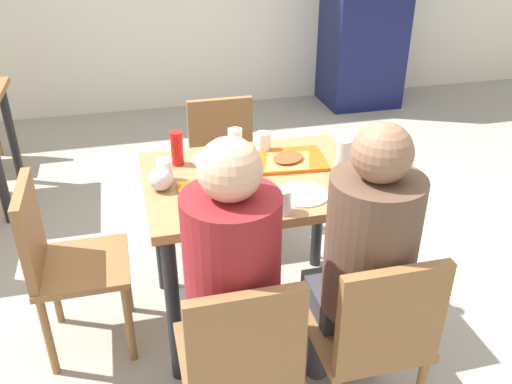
# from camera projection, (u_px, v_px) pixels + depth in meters

# --- Properties ---
(ground_plane) EXTENTS (10.00, 10.00, 0.02)m
(ground_plane) POSITION_uv_depth(u_px,v_px,m) (256.00, 313.00, 2.78)
(ground_plane) COLOR #9E998E
(main_table) EXTENTS (0.98, 0.76, 0.77)m
(main_table) POSITION_uv_depth(u_px,v_px,m) (256.00, 201.00, 2.46)
(main_table) COLOR #9E7247
(main_table) RESTS_ON ground_plane
(chair_near_left) EXTENTS (0.40, 0.40, 0.85)m
(chair_near_left) POSITION_uv_depth(u_px,v_px,m) (241.00, 358.00, 1.84)
(chair_near_left) COLOR olive
(chair_near_left) RESTS_ON ground_plane
(chair_near_right) EXTENTS (0.40, 0.40, 0.85)m
(chair_near_right) POSITION_uv_depth(u_px,v_px,m) (374.00, 334.00, 1.94)
(chair_near_right) COLOR olive
(chair_near_right) RESTS_ON ground_plane
(chair_far_side) EXTENTS (0.40, 0.40, 0.85)m
(chair_far_side) POSITION_uv_depth(u_px,v_px,m) (224.00, 162.00, 3.19)
(chair_far_side) COLOR olive
(chair_far_side) RESTS_ON ground_plane
(chair_left_end) EXTENTS (0.40, 0.40, 0.85)m
(chair_left_end) POSITION_uv_depth(u_px,v_px,m) (60.00, 257.00, 2.35)
(chair_left_end) COLOR olive
(chair_left_end) RESTS_ON ground_plane
(person_in_red) EXTENTS (0.32, 0.42, 1.26)m
(person_in_red) POSITION_uv_depth(u_px,v_px,m) (231.00, 275.00, 1.84)
(person_in_red) COLOR #383842
(person_in_red) RESTS_ON ground_plane
(person_in_brown_jacket) EXTENTS (0.32, 0.42, 1.26)m
(person_in_brown_jacket) POSITION_uv_depth(u_px,v_px,m) (365.00, 255.00, 1.94)
(person_in_brown_jacket) COLOR #383842
(person_in_brown_jacket) RESTS_ON ground_plane
(tray_red_near) EXTENTS (0.36, 0.26, 0.02)m
(tray_red_near) POSITION_uv_depth(u_px,v_px,m) (224.00, 194.00, 2.25)
(tray_red_near) COLOR #D85914
(tray_red_near) RESTS_ON main_table
(tray_red_far) EXTENTS (0.38, 0.29, 0.02)m
(tray_red_far) POSITION_uv_depth(u_px,v_px,m) (286.00, 160.00, 2.53)
(tray_red_far) COLOR #D85914
(tray_red_far) RESTS_ON main_table
(paper_plate_center) EXTENTS (0.22, 0.22, 0.01)m
(paper_plate_center) POSITION_uv_depth(u_px,v_px,m) (215.00, 160.00, 2.55)
(paper_plate_center) COLOR white
(paper_plate_center) RESTS_ON main_table
(paper_plate_near_edge) EXTENTS (0.22, 0.22, 0.01)m
(paper_plate_near_edge) POSITION_uv_depth(u_px,v_px,m) (303.00, 194.00, 2.25)
(paper_plate_near_edge) COLOR white
(paper_plate_near_edge) RESTS_ON main_table
(pizza_slice_a) EXTENTS (0.23, 0.23, 0.02)m
(pizza_slice_a) POSITION_uv_depth(u_px,v_px,m) (225.00, 191.00, 2.24)
(pizza_slice_a) COLOR #C68C47
(pizza_slice_a) RESTS_ON tray_red_near
(pizza_slice_b) EXTENTS (0.28, 0.27, 0.02)m
(pizza_slice_b) POSITION_uv_depth(u_px,v_px,m) (288.00, 159.00, 2.51)
(pizza_slice_b) COLOR #C68C47
(pizza_slice_b) RESTS_ON tray_red_far
(plastic_cup_a) EXTENTS (0.07, 0.07, 0.10)m
(plastic_cup_a) POSITION_uv_depth(u_px,v_px,m) (235.00, 139.00, 2.65)
(plastic_cup_a) COLOR white
(plastic_cup_a) RESTS_ON main_table
(plastic_cup_b) EXTENTS (0.07, 0.07, 0.10)m
(plastic_cup_b) POSITION_uv_depth(u_px,v_px,m) (282.00, 201.00, 2.11)
(plastic_cup_b) COLOR white
(plastic_cup_b) RESTS_ON main_table
(plastic_cup_c) EXTENTS (0.07, 0.07, 0.10)m
(plastic_cup_c) POSITION_uv_depth(u_px,v_px,m) (165.00, 171.00, 2.34)
(plastic_cup_c) COLOR white
(plastic_cup_c) RESTS_ON main_table
(plastic_cup_d) EXTENTS (0.07, 0.07, 0.10)m
(plastic_cup_d) POSITION_uv_depth(u_px,v_px,m) (263.00, 142.00, 2.61)
(plastic_cup_d) COLOR white
(plastic_cup_d) RESTS_ON main_table
(soda_can) EXTENTS (0.07, 0.07, 0.12)m
(soda_can) POSITION_uv_depth(u_px,v_px,m) (343.00, 153.00, 2.48)
(soda_can) COLOR #B7BCC6
(soda_can) RESTS_ON main_table
(condiment_bottle) EXTENTS (0.06, 0.06, 0.16)m
(condiment_bottle) POSITION_uv_depth(u_px,v_px,m) (177.00, 148.00, 2.47)
(condiment_bottle) COLOR red
(condiment_bottle) RESTS_ON main_table
(foil_bundle) EXTENTS (0.10, 0.10, 0.10)m
(foil_bundle) POSITION_uv_depth(u_px,v_px,m) (161.00, 179.00, 2.27)
(foil_bundle) COLOR silver
(foil_bundle) RESTS_ON main_table
(drink_fridge) EXTENTS (0.70, 0.60, 1.90)m
(drink_fridge) POSITION_uv_depth(u_px,v_px,m) (365.00, 5.00, 5.12)
(drink_fridge) COLOR #14194C
(drink_fridge) RESTS_ON ground_plane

